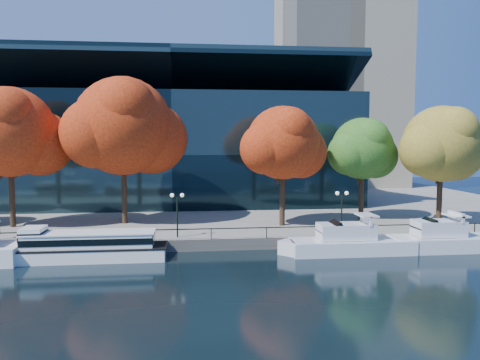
{
  "coord_description": "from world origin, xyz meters",
  "views": [
    {
      "loc": [
        -1.89,
        -37.86,
        9.8
      ],
      "look_at": [
        3.1,
        8.0,
        5.88
      ],
      "focal_mm": 35.0,
      "sensor_mm": 36.0,
      "label": 1
    }
  ],
  "objects": [
    {
      "name": "tour_boat",
      "position": [
        -10.88,
        1.06,
        1.19
      ],
      "size": [
        14.69,
        3.28,
        2.79
      ],
      "color": "white",
      "rests_on": "ground"
    },
    {
      "name": "cruiser_near",
      "position": [
        11.59,
        0.77,
        1.06
      ],
      "size": [
        11.8,
        3.04,
        3.42
      ],
      "color": "silver",
      "rests_on": "ground"
    },
    {
      "name": "office_tower",
      "position": [
        28.0,
        55.0,
        33.02
      ],
      "size": [
        22.5,
        22.5,
        65.9
      ],
      "color": "tan",
      "rests_on": "ground"
    },
    {
      "name": "lamp_2",
      "position": [
        12.37,
        4.5,
        3.98
      ],
      "size": [
        1.26,
        0.36,
        4.03
      ],
      "color": "black",
      "rests_on": "promenade"
    },
    {
      "name": "ground",
      "position": [
        0.0,
        0.0,
        0.0
      ],
      "size": [
        160.0,
        160.0,
        0.0
      ],
      "primitive_type": "plane",
      "color": "black",
      "rests_on": "ground"
    },
    {
      "name": "tree_3",
      "position": [
        7.81,
        9.33,
        9.38
      ],
      "size": [
        9.42,
        7.72,
        12.32
      ],
      "color": "black",
      "rests_on": "promenade"
    },
    {
      "name": "railing",
      "position": [
        0.0,
        3.25,
        1.94
      ],
      "size": [
        88.2,
        0.08,
        0.99
      ],
      "color": "black",
      "rests_on": "promenade"
    },
    {
      "name": "promenade",
      "position": [
        0.0,
        36.38,
        0.5
      ],
      "size": [
        90.0,
        67.08,
        1.0
      ],
      "color": "slate",
      "rests_on": "ground"
    },
    {
      "name": "convention_building",
      "position": [
        -4.0,
        31.79,
        8.51
      ],
      "size": [
        50.0,
        24.57,
        21.43
      ],
      "color": "black",
      "rests_on": "ground"
    },
    {
      "name": "lamp_1",
      "position": [
        -3.01,
        4.5,
        3.98
      ],
      "size": [
        1.26,
        0.36,
        4.03
      ],
      "color": "black",
      "rests_on": "promenade"
    },
    {
      "name": "tree_2",
      "position": [
        -8.55,
        12.33,
        11.06
      ],
      "size": [
        12.88,
        10.56,
        15.43
      ],
      "color": "black",
      "rests_on": "promenade"
    },
    {
      "name": "tree_1",
      "position": [
        -19.64,
        11.43,
        10.44
      ],
      "size": [
        11.34,
        9.3,
        14.17
      ],
      "color": "black",
      "rests_on": "promenade"
    },
    {
      "name": "tree_4",
      "position": [
        17.32,
        12.11,
        8.73
      ],
      "size": [
        8.52,
        6.99,
        11.3
      ],
      "color": "black",
      "rests_on": "promenade"
    },
    {
      "name": "cruiser_far",
      "position": [
        20.02,
        0.82,
        1.11
      ],
      "size": [
        10.66,
        2.96,
        3.48
      ],
      "color": "silver",
      "rests_on": "ground"
    },
    {
      "name": "tree_5",
      "position": [
        24.54,
        8.53,
        9.25
      ],
      "size": [
        9.97,
        8.17,
        12.41
      ],
      "color": "black",
      "rests_on": "promenade"
    }
  ]
}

